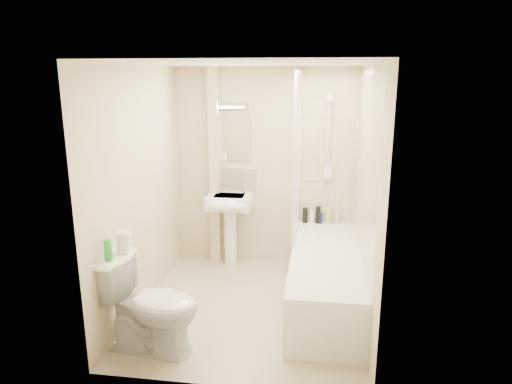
# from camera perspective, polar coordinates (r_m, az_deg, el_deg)

# --- Properties ---
(floor) EXTENTS (2.50, 2.50, 0.00)m
(floor) POSITION_cam_1_polar(r_m,az_deg,el_deg) (4.81, -0.72, -14.11)
(floor) COLOR beige
(floor) RESTS_ON ground
(wall_back) EXTENTS (2.20, 0.02, 2.40)m
(wall_back) POSITION_cam_1_polar(r_m,az_deg,el_deg) (5.58, 1.20, 3.05)
(wall_back) COLOR beige
(wall_back) RESTS_ON ground
(wall_left) EXTENTS (0.02, 2.50, 2.40)m
(wall_left) POSITION_cam_1_polar(r_m,az_deg,el_deg) (4.66, -14.25, 0.34)
(wall_left) COLOR beige
(wall_left) RESTS_ON ground
(wall_right) EXTENTS (0.02, 2.50, 2.40)m
(wall_right) POSITION_cam_1_polar(r_m,az_deg,el_deg) (4.34, 13.73, -0.64)
(wall_right) COLOR beige
(wall_right) RESTS_ON ground
(ceiling) EXTENTS (2.20, 2.50, 0.02)m
(ceiling) POSITION_cam_1_polar(r_m,az_deg,el_deg) (4.23, -0.82, 15.80)
(ceiling) COLOR white
(ceiling) RESTS_ON wall_back
(tile_back) EXTENTS (0.70, 0.01, 1.75)m
(tile_back) POSITION_cam_1_polar(r_m,az_deg,el_deg) (5.49, 9.02, 5.08)
(tile_back) COLOR beige
(tile_back) RESTS_ON wall_back
(tile_right) EXTENTS (0.01, 2.10, 1.75)m
(tile_right) POSITION_cam_1_polar(r_m,az_deg,el_deg) (4.49, 13.51, 2.79)
(tile_right) COLOR beige
(tile_right) RESTS_ON wall_right
(pipe_boxing) EXTENTS (0.12, 0.12, 2.40)m
(pipe_boxing) POSITION_cam_1_polar(r_m,az_deg,el_deg) (5.63, -5.17, 3.09)
(pipe_boxing) COLOR beige
(pipe_boxing) RESTS_ON ground
(splashback) EXTENTS (0.60, 0.02, 0.30)m
(splashback) POSITION_cam_1_polar(r_m,az_deg,el_deg) (5.67, -3.00, 1.45)
(splashback) COLOR beige
(splashback) RESTS_ON wall_back
(mirror) EXTENTS (0.46, 0.01, 0.60)m
(mirror) POSITION_cam_1_polar(r_m,az_deg,el_deg) (5.57, -3.08, 6.97)
(mirror) COLOR white
(mirror) RESTS_ON wall_back
(strip_light) EXTENTS (0.42, 0.07, 0.07)m
(strip_light) POSITION_cam_1_polar(r_m,az_deg,el_deg) (5.51, -3.18, 10.76)
(strip_light) COLOR silver
(strip_light) RESTS_ON wall_back
(bathtub) EXTENTS (0.70, 2.10, 0.55)m
(bathtub) POSITION_cam_1_polar(r_m,az_deg,el_deg) (4.82, 8.64, -10.40)
(bathtub) COLOR white
(bathtub) RESTS_ON ground
(shower_screen) EXTENTS (0.04, 0.92, 1.80)m
(shower_screen) POSITION_cam_1_polar(r_m,az_deg,el_deg) (5.06, 5.12, 4.70)
(shower_screen) COLOR white
(shower_screen) RESTS_ON bathtub
(shower_fixture) EXTENTS (0.10, 0.16, 0.99)m
(shower_fixture) POSITION_cam_1_polar(r_m,az_deg,el_deg) (5.43, 9.06, 6.26)
(shower_fixture) COLOR white
(shower_fixture) RESTS_ON wall_back
(pedestal_sink) EXTENTS (0.53, 0.48, 1.01)m
(pedestal_sink) POSITION_cam_1_polar(r_m,az_deg,el_deg) (5.53, -3.40, -2.28)
(pedestal_sink) COLOR white
(pedestal_sink) RESTS_ON ground
(bottle_black_a) EXTENTS (0.06, 0.06, 0.18)m
(bottle_black_a) POSITION_cam_1_polar(r_m,az_deg,el_deg) (5.59, 6.15, -2.90)
(bottle_black_a) COLOR black
(bottle_black_a) RESTS_ON bathtub
(bottle_white_a) EXTENTS (0.06, 0.06, 0.16)m
(bottle_white_a) POSITION_cam_1_polar(r_m,az_deg,el_deg) (5.59, 6.98, -3.06)
(bottle_white_a) COLOR white
(bottle_white_a) RESTS_ON bathtub
(bottle_black_b) EXTENTS (0.06, 0.06, 0.21)m
(bottle_black_b) POSITION_cam_1_polar(r_m,az_deg,el_deg) (5.59, 7.77, -2.84)
(bottle_black_b) COLOR black
(bottle_black_b) RESTS_ON bathtub
(bottle_blue) EXTENTS (0.06, 0.06, 0.12)m
(bottle_blue) POSITION_cam_1_polar(r_m,az_deg,el_deg) (5.60, 8.04, -3.29)
(bottle_blue) COLOR #151356
(bottle_blue) RESTS_ON bathtub
(bottle_cream) EXTENTS (0.06, 0.06, 0.19)m
(bottle_cream) POSITION_cam_1_polar(r_m,az_deg,el_deg) (5.59, 9.05, -2.95)
(bottle_cream) COLOR beige
(bottle_cream) RESTS_ON bathtub
(bottle_white_b) EXTENTS (0.05, 0.05, 0.14)m
(bottle_white_b) POSITION_cam_1_polar(r_m,az_deg,el_deg) (5.60, 10.12, -3.24)
(bottle_white_b) COLOR silver
(bottle_white_b) RESTS_ON bathtub
(toilet) EXTENTS (0.69, 0.95, 0.84)m
(toilet) POSITION_cam_1_polar(r_m,az_deg,el_deg) (4.06, -13.04, -13.54)
(toilet) COLOR white
(toilet) RESTS_ON ground
(toilet_roll_lower) EXTENTS (0.11, 0.11, 0.09)m
(toilet_roll_lower) POSITION_cam_1_polar(r_m,az_deg,el_deg) (4.04, -16.28, -6.68)
(toilet_roll_lower) COLOR white
(toilet_roll_lower) RESTS_ON toilet
(toilet_roll_upper) EXTENTS (0.12, 0.12, 0.10)m
(toilet_roll_upper) POSITION_cam_1_polar(r_m,az_deg,el_deg) (4.00, -16.14, -5.47)
(toilet_roll_upper) COLOR white
(toilet_roll_upper) RESTS_ON toilet_roll_lower
(green_bottle) EXTENTS (0.06, 0.06, 0.18)m
(green_bottle) POSITION_cam_1_polar(r_m,az_deg,el_deg) (3.89, -18.01, -6.91)
(green_bottle) COLOR green
(green_bottle) RESTS_ON toilet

